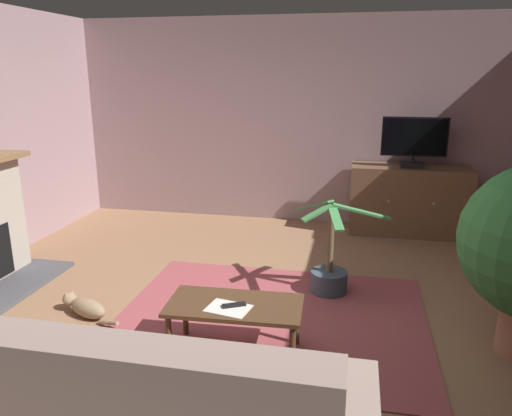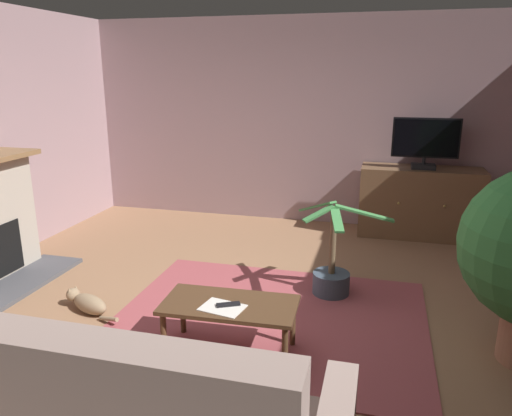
{
  "view_description": "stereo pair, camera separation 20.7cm",
  "coord_description": "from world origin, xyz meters",
  "px_view_note": "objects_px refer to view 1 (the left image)",
  "views": [
    {
      "loc": [
        0.79,
        -3.63,
        2.04
      ],
      "look_at": [
        -0.0,
        0.25,
        0.92
      ],
      "focal_mm": 34.29,
      "sensor_mm": 36.0,
      "label": 1
    },
    {
      "loc": [
        0.99,
        -3.58,
        2.04
      ],
      "look_at": [
        -0.0,
        0.25,
        0.92
      ],
      "focal_mm": 34.29,
      "sensor_mm": 36.0,
      "label": 2
    }
  ],
  "objects_px": {
    "tv_remote": "(233,305)",
    "potted_plant_on_hearth_side": "(329,272)",
    "cat": "(86,307)",
    "coffee_table": "(235,310)",
    "folded_newspaper": "(228,308)",
    "television": "(414,141)",
    "tv_cabinet": "(408,202)"
  },
  "relations": [
    {
      "from": "tv_cabinet",
      "to": "cat",
      "type": "relative_size",
      "value": 2.24
    },
    {
      "from": "television",
      "to": "potted_plant_on_hearth_side",
      "type": "xyz_separation_m",
      "value": [
        -0.88,
        -1.94,
        -1.0
      ]
    },
    {
      "from": "coffee_table",
      "to": "cat",
      "type": "relative_size",
      "value": 1.53
    },
    {
      "from": "tv_remote",
      "to": "cat",
      "type": "bearing_deg",
      "value": 138.67
    },
    {
      "from": "tv_cabinet",
      "to": "television",
      "type": "relative_size",
      "value": 1.87
    },
    {
      "from": "tv_remote",
      "to": "folded_newspaper",
      "type": "relative_size",
      "value": 0.57
    },
    {
      "from": "folded_newspaper",
      "to": "potted_plant_on_hearth_side",
      "type": "xyz_separation_m",
      "value": [
        0.65,
        1.28,
        -0.2
      ]
    },
    {
      "from": "tv_cabinet",
      "to": "cat",
      "type": "xyz_separation_m",
      "value": [
        -2.9,
        -2.89,
        -0.33
      ]
    },
    {
      "from": "coffee_table",
      "to": "cat",
      "type": "distance_m",
      "value": 1.46
    },
    {
      "from": "potted_plant_on_hearth_side",
      "to": "cat",
      "type": "xyz_separation_m",
      "value": [
        -2.02,
        -0.89,
        -0.12
      ]
    },
    {
      "from": "tv_cabinet",
      "to": "television",
      "type": "height_order",
      "value": "television"
    },
    {
      "from": "coffee_table",
      "to": "tv_remote",
      "type": "height_order",
      "value": "tv_remote"
    },
    {
      "from": "folded_newspaper",
      "to": "cat",
      "type": "xyz_separation_m",
      "value": [
        -1.37,
        0.39,
        -0.33
      ]
    },
    {
      "from": "tv_cabinet",
      "to": "coffee_table",
      "type": "xyz_separation_m",
      "value": [
        -1.5,
        -3.19,
        -0.06
      ]
    },
    {
      "from": "coffee_table",
      "to": "potted_plant_on_hearth_side",
      "type": "relative_size",
      "value": 1.1
    },
    {
      "from": "tv_cabinet",
      "to": "coffee_table",
      "type": "height_order",
      "value": "tv_cabinet"
    },
    {
      "from": "television",
      "to": "cat",
      "type": "bearing_deg",
      "value": -135.64
    },
    {
      "from": "tv_remote",
      "to": "cat",
      "type": "xyz_separation_m",
      "value": [
        -1.4,
        0.35,
        -0.33
      ]
    },
    {
      "from": "television",
      "to": "tv_remote",
      "type": "bearing_deg",
      "value": -115.2
    },
    {
      "from": "coffee_table",
      "to": "folded_newspaper",
      "type": "distance_m",
      "value": 0.1
    },
    {
      "from": "tv_cabinet",
      "to": "folded_newspaper",
      "type": "bearing_deg",
      "value": -114.98
    },
    {
      "from": "tv_cabinet",
      "to": "coffee_table",
      "type": "relative_size",
      "value": 1.47
    },
    {
      "from": "television",
      "to": "cat",
      "type": "distance_m",
      "value": 4.21
    },
    {
      "from": "coffee_table",
      "to": "cat",
      "type": "xyz_separation_m",
      "value": [
        -1.4,
        0.3,
        -0.27
      ]
    },
    {
      "from": "tv_cabinet",
      "to": "television",
      "type": "bearing_deg",
      "value": -90.0
    },
    {
      "from": "cat",
      "to": "coffee_table",
      "type": "bearing_deg",
      "value": -12.13
    },
    {
      "from": "coffee_table",
      "to": "cat",
      "type": "bearing_deg",
      "value": 167.87
    },
    {
      "from": "potted_plant_on_hearth_side",
      "to": "cat",
      "type": "bearing_deg",
      "value": -156.11
    },
    {
      "from": "television",
      "to": "tv_remote",
      "type": "height_order",
      "value": "television"
    },
    {
      "from": "coffee_table",
      "to": "potted_plant_on_hearth_side",
      "type": "distance_m",
      "value": 1.36
    },
    {
      "from": "tv_remote",
      "to": "potted_plant_on_hearth_side",
      "type": "xyz_separation_m",
      "value": [
        0.62,
        1.24,
        -0.21
      ]
    },
    {
      "from": "folded_newspaper",
      "to": "tv_remote",
      "type": "bearing_deg",
      "value": 65.13
    }
  ]
}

